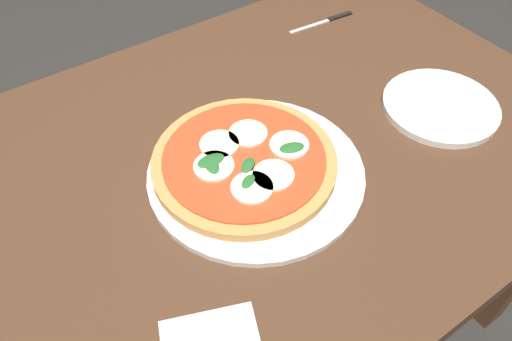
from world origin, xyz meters
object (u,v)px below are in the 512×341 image
(knife, at_px, (329,20))
(plate_white, at_px, (440,106))
(dining_table, at_px, (253,188))
(pizza, at_px, (245,161))
(serving_tray, at_px, (256,172))

(knife, bearing_deg, plate_white, -94.71)
(plate_white, bearing_deg, knife, 85.29)
(dining_table, height_order, plate_white, plate_white)
(pizza, height_order, knife, pizza)
(pizza, bearing_deg, plate_white, -11.47)
(serving_tray, height_order, plate_white, plate_white)
(dining_table, bearing_deg, knife, 33.00)
(serving_tray, xyz_separation_m, pizza, (-0.01, 0.02, 0.02))
(pizza, relative_size, plate_white, 1.42)
(dining_table, distance_m, pizza, 0.13)
(dining_table, relative_size, plate_white, 5.73)
(plate_white, relative_size, knife, 1.28)
(serving_tray, relative_size, pizza, 1.17)
(serving_tray, relative_size, plate_white, 1.66)
(serving_tray, xyz_separation_m, knife, (0.43, 0.31, -0.00))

